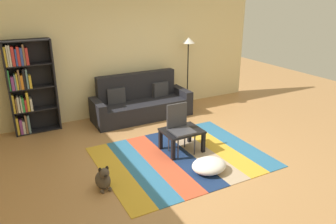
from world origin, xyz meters
The scene contains 11 objects.
ground_plane centered at (0.00, 0.00, 0.00)m, with size 14.00×14.00×0.00m, color #B27F4C.
back_wall centered at (0.00, 2.55, 1.35)m, with size 6.80×0.10×2.70m, color beige.
rug centered at (-0.08, -0.13, 0.01)m, with size 2.82×2.27×0.01m.
couch centered at (0.10, 2.02, 0.34)m, with size 2.26×0.80×1.00m.
bookshelf centered at (-2.25, 2.30, 0.98)m, with size 0.90×0.28×1.90m.
coffee_table centered at (0.05, 0.09, 0.34)m, with size 0.70×0.56×0.41m.
pouf centered at (0.06, -0.77, 0.12)m, with size 0.58×0.49×0.22m, color white.
dog centered at (-1.59, -0.41, 0.16)m, with size 0.22×0.35×0.40m.
standing_lamp centered at (1.49, 2.24, 1.44)m, with size 0.32×0.32×1.72m.
tv_remote centered at (0.09, 0.05, 0.43)m, with size 0.04×0.15×0.02m, color black.
folding_chair centered at (0.00, 0.09, 0.53)m, with size 0.40×0.40×0.90m.
Camera 1 is at (-2.70, -4.52, 2.77)m, focal length 34.70 mm.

